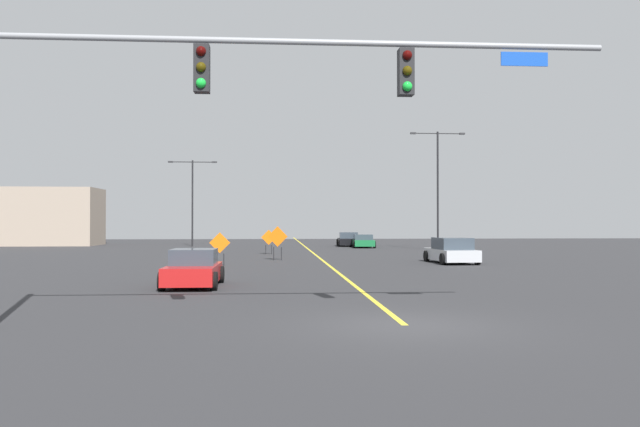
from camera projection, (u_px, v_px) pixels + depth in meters
The scene contains 13 objects.
ground at pixel (405, 325), 14.27m from camera, with size 144.49×144.49×0.00m, color #2D2D30.
road_centre_stripe at pixel (308, 249), 54.30m from camera, with size 0.16×80.27×0.01m.
traffic_signal_assembly at pixel (209, 93), 14.00m from camera, with size 13.78×0.44×6.70m.
street_lamp_near_left at pixel (192, 195), 59.96m from camera, with size 4.56×0.24×8.13m.
street_lamp_mid_right at pixel (438, 180), 51.84m from camera, with size 4.51×0.24×9.70m.
construction_sign_right_lane at pixel (278, 239), 38.36m from camera, with size 1.21×0.34×2.06m.
construction_sign_median_far at pixel (269, 239), 45.58m from camera, with size 1.09×0.11×1.76m.
construction_sign_left_shoulder at pixel (220, 245), 33.43m from camera, with size 1.10×0.05×1.77m.
car_black_near at pixel (348, 240), 60.59m from camera, with size 2.26×4.06×1.34m.
car_red_distant at pixel (193, 269), 22.87m from camera, with size 1.98×3.91×1.34m.
car_green_far at pixel (363, 241), 57.59m from camera, with size 2.18×4.54×1.19m.
car_silver_mid at pixel (451, 251), 35.79m from camera, with size 2.34×4.44×1.44m.
roadside_building_west at pixel (47, 217), 62.72m from camera, with size 9.83×5.72×5.66m.
Camera 1 is at (-2.95, -14.12, 2.33)m, focal length 35.70 mm.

